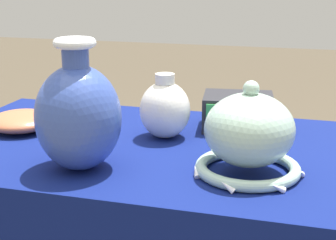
{
  "coord_description": "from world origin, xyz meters",
  "views": [
    {
      "loc": [
        0.23,
        -1.02,
        1.14
      ],
      "look_at": [
        -0.03,
        -0.11,
        0.86
      ],
      "focal_mm": 55.0,
      "sensor_mm": 36.0,
      "label": 1
    }
  ],
  "objects_px": {
    "vase_tall_bulbous": "(78,115)",
    "jar_round_ivory": "(165,109)",
    "bowl_shallow_terracotta": "(21,121)",
    "vase_dome_bell": "(249,137)",
    "mosaic_tile_box": "(238,112)"
  },
  "relations": [
    {
      "from": "vase_tall_bulbous",
      "to": "bowl_shallow_terracotta",
      "type": "height_order",
      "value": "vase_tall_bulbous"
    },
    {
      "from": "bowl_shallow_terracotta",
      "to": "jar_round_ivory",
      "type": "height_order",
      "value": "jar_round_ivory"
    },
    {
      "from": "vase_tall_bulbous",
      "to": "mosaic_tile_box",
      "type": "xyz_separation_m",
      "value": [
        0.25,
        0.34,
        -0.07
      ]
    },
    {
      "from": "vase_dome_bell",
      "to": "bowl_shallow_terracotta",
      "type": "xyz_separation_m",
      "value": [
        -0.55,
        0.13,
        -0.05
      ]
    },
    {
      "from": "vase_dome_bell",
      "to": "vase_tall_bulbous",
      "type": "bearing_deg",
      "value": -169.13
    },
    {
      "from": "vase_dome_bell",
      "to": "jar_round_ivory",
      "type": "bearing_deg",
      "value": 141.3
    },
    {
      "from": "mosaic_tile_box",
      "to": "jar_round_ivory",
      "type": "height_order",
      "value": "jar_round_ivory"
    },
    {
      "from": "vase_tall_bulbous",
      "to": "bowl_shallow_terracotta",
      "type": "bearing_deg",
      "value": 142.03
    },
    {
      "from": "mosaic_tile_box",
      "to": "jar_round_ivory",
      "type": "relative_size",
      "value": 1.22
    },
    {
      "from": "vase_tall_bulbous",
      "to": "jar_round_ivory",
      "type": "distance_m",
      "value": 0.25
    },
    {
      "from": "vase_dome_bell",
      "to": "bowl_shallow_terracotta",
      "type": "relative_size",
      "value": 1.35
    },
    {
      "from": "mosaic_tile_box",
      "to": "vase_dome_bell",
      "type": "bearing_deg",
      "value": -85.8
    },
    {
      "from": "vase_dome_bell",
      "to": "jar_round_ivory",
      "type": "relative_size",
      "value": 1.43
    },
    {
      "from": "vase_dome_bell",
      "to": "mosaic_tile_box",
      "type": "height_order",
      "value": "vase_dome_bell"
    },
    {
      "from": "vase_tall_bulbous",
      "to": "bowl_shallow_terracotta",
      "type": "xyz_separation_m",
      "value": [
        -0.24,
        0.19,
        -0.08
      ]
    }
  ]
}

